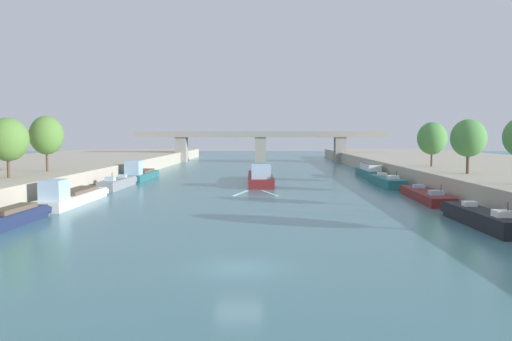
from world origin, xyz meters
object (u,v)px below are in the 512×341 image
object	(u,v)px
tree_left_past_mid	(8,139)
moored_boat_left_midway	(140,174)
moored_boat_left_far	(71,196)
moored_boat_right_upstream	(386,181)
moored_boat_right_end	(481,218)
tree_right_distant	(432,138)
moored_boat_left_downstream	(118,183)
bridge_far	(261,142)
tree_right_past_mid	(468,138)
tree_left_end_of_row	(46,135)
moored_boat_right_downstream	(425,195)
barge_midriver	(260,177)
moored_boat_right_far	(370,171)
moored_boat_left_second	(4,216)

from	to	relation	value
tree_left_past_mid	moored_boat_left_midway	bearing A→B (deg)	75.63
moored_boat_left_far	moored_boat_right_upstream	world-z (taller)	moored_boat_left_far
moored_boat_right_end	tree_right_distant	size ratio (longest dim) A/B	1.89
moored_boat_left_downstream	moored_boat_right_upstream	xyz separation A→B (m)	(36.66, 3.49, 0.01)
moored_boat_left_far	bridge_far	xyz separation A→B (m)	(18.45, 81.38, 4.29)
moored_boat_right_upstream	tree_right_past_mid	bearing A→B (deg)	-59.87
moored_boat_right_end	tree_right_distant	xyz separation A→B (m)	(7.06, 33.88, 5.93)
moored_boat_left_downstream	tree_right_distant	xyz separation A→B (m)	(43.60, 5.69, 5.94)
tree_left_end_of_row	moored_boat_left_downstream	bearing A→B (deg)	36.59
moored_boat_right_upstream	tree_right_distant	xyz separation A→B (m)	(6.94, 2.20, 5.93)
moored_boat_left_midway	moored_boat_right_downstream	size ratio (longest dim) A/B	0.97
tree_right_distant	barge_midriver	bearing A→B (deg)	177.10
tree_right_distant	moored_boat_right_downstream	bearing A→B (deg)	-109.65
moored_boat_left_midway	moored_boat_right_upstream	size ratio (longest dim) A/B	1.08
barge_midriver	moored_boat_right_upstream	bearing A→B (deg)	-11.04
barge_midriver	tree_right_past_mid	size ratio (longest dim) A/B	3.15
moored_boat_right_downstream	moored_boat_right_far	world-z (taller)	moored_boat_right_far
tree_right_past_mid	tree_right_distant	xyz separation A→B (m)	(0.25, 13.71, -0.12)
moored_boat_left_far	tree_left_end_of_row	bearing A→B (deg)	123.12
moored_boat_left_far	moored_boat_right_downstream	xyz separation A→B (m)	(37.31, 4.35, -0.33)
moored_boat_left_downstream	tree_right_past_mid	size ratio (longest dim) A/B	1.85
tree_left_past_mid	moored_boat_left_far	bearing A→B (deg)	-12.35
barge_midriver	tree_right_distant	distance (m)	25.24
moored_boat_right_upstream	moored_boat_right_far	xyz separation A→B (m)	(0.58, 14.31, 0.40)
bridge_far	moored_boat_right_upstream	bearing A→B (deg)	-73.51
tree_right_distant	moored_boat_left_midway	bearing A→B (deg)	170.88
tree_right_past_mid	barge_midriver	bearing A→B (deg)	148.40
tree_right_past_mid	bridge_far	xyz separation A→B (m)	(-24.91, 73.08, -1.56)
moored_boat_left_midway	tree_left_end_of_row	distance (m)	20.30
barge_midriver	moored_boat_left_second	xyz separation A→B (m)	(-19.06, -36.62, 0.01)
barge_midriver	moored_boat_right_far	distance (m)	21.21
moored_boat_left_far	tree_left_end_of_row	world-z (taller)	tree_left_end_of_row
moored_boat_right_upstream	tree_right_distant	bearing A→B (deg)	17.57
moored_boat_left_midway	bridge_far	world-z (taller)	bridge_far
moored_boat_left_far	tree_right_past_mid	bearing A→B (deg)	10.83
tree_right_distant	moored_boat_left_downstream	bearing A→B (deg)	-172.56
moored_boat_right_end	tree_right_past_mid	size ratio (longest dim) A/B	1.89
barge_midriver	moored_boat_right_far	size ratio (longest dim) A/B	1.51
tree_left_end_of_row	tree_right_distant	xyz separation A→B (m)	(50.78, 11.02, -0.44)
moored_boat_left_far	moored_boat_right_downstream	distance (m)	37.56
moored_boat_right_end	moored_boat_right_far	world-z (taller)	moored_boat_right_far
moored_boat_left_far	moored_boat_left_second	bearing A→B (deg)	-90.07
moored_boat_left_second	tree_right_distant	bearing A→B (deg)	39.04
moored_boat_right_downstream	moored_boat_right_upstream	distance (m)	15.47
barge_midriver	tree_right_past_mid	xyz separation A→B (m)	(24.32, -14.96, 5.77)
tree_left_end_of_row	tree_right_distant	size ratio (longest dim) A/B	1.08
barge_midriver	moored_boat_right_end	size ratio (longest dim) A/B	1.67
moored_boat_right_end	moored_boat_right_downstream	distance (m)	16.24
barge_midriver	tree_right_distant	xyz separation A→B (m)	(24.57, -1.25, 5.66)
moored_boat_right_upstream	tree_left_end_of_row	bearing A→B (deg)	-168.62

